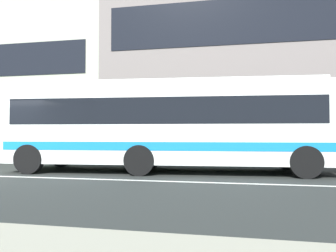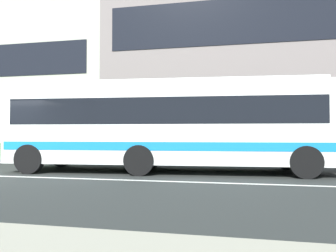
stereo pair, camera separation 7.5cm
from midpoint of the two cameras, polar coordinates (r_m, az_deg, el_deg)
hedge_row_far at (r=17.36m, az=-21.63°, el=-4.39°), size 23.34×1.10×0.87m
apartment_block_left at (r=30.91m, az=-28.17°, el=6.49°), size 22.64×9.93×11.05m
apartment_block_right at (r=24.37m, az=17.47°, el=11.82°), size 21.55×9.93×13.83m
transit_bus at (r=11.24m, az=-0.41°, el=0.57°), size 11.17×3.36×3.18m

